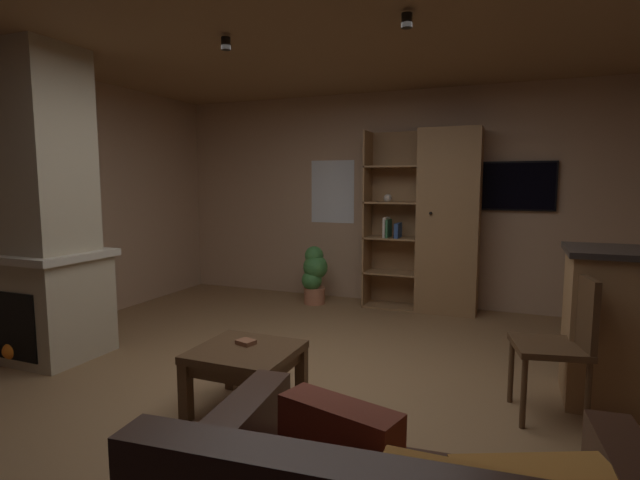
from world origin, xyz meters
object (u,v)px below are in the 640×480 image
(bookshelf_cabinet, at_px, (441,222))
(coffee_table, at_px, (246,361))
(stone_fireplace, at_px, (39,221))
(wall_mounted_tv, at_px, (509,186))
(potted_floor_plant, at_px, (314,273))
(dining_chair, at_px, (563,337))
(table_book_0, at_px, (246,342))

(bookshelf_cabinet, bearing_deg, coffee_table, -104.79)
(stone_fireplace, bearing_deg, wall_mounted_tv, 39.06)
(bookshelf_cabinet, xyz_separation_m, potted_floor_plant, (-1.48, -0.22, -0.66))
(dining_chair, height_order, potted_floor_plant, dining_chair)
(stone_fireplace, relative_size, bookshelf_cabinet, 1.23)
(stone_fireplace, xyz_separation_m, bookshelf_cabinet, (2.94, 2.75, -0.13))
(stone_fireplace, xyz_separation_m, potted_floor_plant, (1.46, 2.53, -0.79))
(wall_mounted_tv, bearing_deg, coffee_table, -115.03)
(dining_chair, xyz_separation_m, potted_floor_plant, (-2.58, 2.13, -0.15))
(bookshelf_cabinet, xyz_separation_m, table_book_0, (-0.83, -2.95, -0.60))
(dining_chair, distance_m, wall_mounted_tv, 2.75)
(potted_floor_plant, bearing_deg, wall_mounted_tv, 11.22)
(potted_floor_plant, relative_size, wall_mounted_tv, 0.73)
(coffee_table, relative_size, potted_floor_plant, 0.90)
(coffee_table, relative_size, dining_chair, 0.69)
(wall_mounted_tv, bearing_deg, potted_floor_plant, -168.78)
(dining_chair, relative_size, potted_floor_plant, 1.29)
(dining_chair, bearing_deg, stone_fireplace, -174.42)
(bookshelf_cabinet, xyz_separation_m, coffee_table, (-0.80, -3.02, -0.70))
(bookshelf_cabinet, distance_m, dining_chair, 2.65)
(potted_floor_plant, distance_m, wall_mounted_tv, 2.47)
(table_book_0, bearing_deg, coffee_table, -61.68)
(dining_chair, xyz_separation_m, wall_mounted_tv, (-0.39, 2.57, 0.92))
(coffee_table, bearing_deg, table_book_0, 118.32)
(coffee_table, height_order, potted_floor_plant, potted_floor_plant)
(bookshelf_cabinet, relative_size, coffee_table, 3.28)
(table_book_0, height_order, wall_mounted_tv, wall_mounted_tv)
(dining_chair, bearing_deg, table_book_0, -163.02)
(coffee_table, bearing_deg, wall_mounted_tv, 64.97)
(stone_fireplace, height_order, dining_chair, stone_fireplace)
(coffee_table, xyz_separation_m, table_book_0, (-0.04, 0.07, 0.10))
(table_book_0, relative_size, dining_chair, 0.12)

